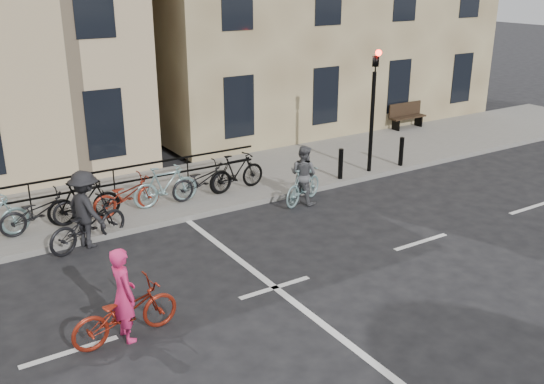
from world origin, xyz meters
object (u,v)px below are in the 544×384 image
traffic_light (373,96)px  cyclist_grey (303,180)px  bench (406,114)px  cyclist_dark (87,217)px  cyclist_pink (125,308)px

traffic_light → cyclist_grey: 3.62m
traffic_light → cyclist_grey: bearing=-165.2°
traffic_light → bench: bearing=35.2°
cyclist_grey → cyclist_dark: cyclist_dark is taller
bench → cyclist_grey: size_ratio=0.94×
cyclist_pink → cyclist_dark: cyclist_dark is taller
bench → cyclist_grey: (-7.83, -4.19, -0.03)m
bench → cyclist_grey: cyclist_grey is taller
cyclist_dark → bench: bearing=-93.9°
cyclist_pink → cyclist_dark: (0.55, 4.00, 0.12)m
cyclist_grey → cyclist_dark: 5.68m
traffic_light → cyclist_grey: size_ratio=2.29×
traffic_light → bench: 6.14m
traffic_light → bench: traffic_light is taller
traffic_light → cyclist_dark: size_ratio=1.84×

